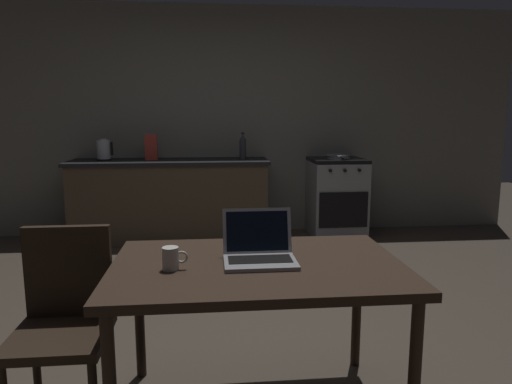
{
  "coord_description": "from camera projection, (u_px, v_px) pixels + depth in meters",
  "views": [
    {
      "loc": [
        -0.14,
        -2.97,
        1.38
      ],
      "look_at": [
        0.22,
        0.63,
        0.78
      ],
      "focal_mm": 32.79,
      "sensor_mm": 36.0,
      "label": 1
    }
  ],
  "objects": [
    {
      "name": "ground_plane",
      "position": [
        233.0,
        322.0,
        3.15
      ],
      "size": [
        12.0,
        12.0,
        0.0
      ],
      "primitive_type": "plane",
      "color": "#473D33"
    },
    {
      "name": "back_wall",
      "position": [
        247.0,
        122.0,
        5.47
      ],
      "size": [
        6.4,
        0.1,
        2.6
      ],
      "primitive_type": "cube",
      "color": "slate",
      "rests_on": "ground_plane"
    },
    {
      "name": "kitchen_counter",
      "position": [
        171.0,
        200.0,
        5.19
      ],
      "size": [
        2.16,
        0.64,
        0.89
      ],
      "color": "#4C3D2D",
      "rests_on": "ground_plane"
    },
    {
      "name": "stove_oven",
      "position": [
        336.0,
        197.0,
        5.37
      ],
      "size": [
        0.6,
        0.62,
        0.89
      ],
      "color": "gray",
      "rests_on": "ground_plane"
    },
    {
      "name": "dining_table",
      "position": [
        257.0,
        277.0,
        2.1
      ],
      "size": [
        1.29,
        0.85,
        0.73
      ],
      "color": "#332319",
      "rests_on": "ground_plane"
    },
    {
      "name": "chair",
      "position": [
        64.0,
        316.0,
        2.04
      ],
      "size": [
        0.4,
        0.4,
        0.89
      ],
      "rotation": [
        0.0,
        0.0,
        -0.05
      ],
      "color": "#2D2116",
      "rests_on": "ground_plane"
    },
    {
      "name": "laptop",
      "position": [
        259.0,
        252.0,
        2.1
      ],
      "size": [
        0.32,
        0.28,
        0.22
      ],
      "rotation": [
        0.0,
        0.0,
        0.18
      ],
      "color": "#99999E",
      "rests_on": "dining_table"
    },
    {
      "name": "electric_kettle",
      "position": [
        104.0,
        150.0,
        5.03
      ],
      "size": [
        0.17,
        0.15,
        0.24
      ],
      "color": "black",
      "rests_on": "kitchen_counter"
    },
    {
      "name": "bottle",
      "position": [
        243.0,
        147.0,
        5.12
      ],
      "size": [
        0.07,
        0.07,
        0.3
      ],
      "color": "#2D2D33",
      "rests_on": "kitchen_counter"
    },
    {
      "name": "frying_pan",
      "position": [
        339.0,
        156.0,
        5.27
      ],
      "size": [
        0.27,
        0.44,
        0.05
      ],
      "color": "gray",
      "rests_on": "stove_oven"
    },
    {
      "name": "coffee_mug",
      "position": [
        171.0,
        258.0,
        1.98
      ],
      "size": [
        0.11,
        0.07,
        0.1
      ],
      "color": "silver",
      "rests_on": "dining_table"
    },
    {
      "name": "cereal_box",
      "position": [
        151.0,
        147.0,
        5.09
      ],
      "size": [
        0.13,
        0.05,
        0.28
      ],
      "color": "#B2382D",
      "rests_on": "kitchen_counter"
    }
  ]
}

